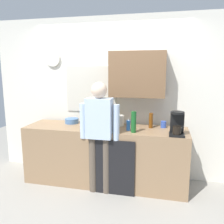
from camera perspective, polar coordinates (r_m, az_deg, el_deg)
The scene contains 18 objects.
ground_plane at distance 3.61m, azimuth -2.95°, elevation -18.91°, with size 8.00×8.00×0.00m, color #9E998E.
kitchen_counter at distance 3.68m, azimuth -1.72°, elevation -10.59°, with size 2.48×0.64×0.89m, color #937251.
dishwasher_panel at distance 3.35m, azimuth 0.72°, elevation -13.63°, with size 0.56×0.02×0.80m, color black.
back_wall_assembly at distance 3.83m, azimuth 0.55°, elevation 4.37°, with size 4.08×0.42×2.60m.
coffee_maker at distance 3.22m, azimuth 15.74°, elevation -3.01°, with size 0.20×0.20×0.33m.
bottle_green_wine at distance 3.25m, azimuth 5.35°, elevation -2.46°, with size 0.07×0.07×0.30m, color #195923.
bottle_clear_soda at distance 3.39m, azimuth -6.18°, elevation -2.13°, with size 0.09×0.09×0.28m, color #2D8C33.
bottle_olive_oil at distance 3.71m, azimuth -0.51°, elevation -1.18°, with size 0.06×0.06×0.25m, color olive.
bottle_red_vinegar at distance 3.47m, azimuth -4.77°, elevation -2.29°, with size 0.06×0.06×0.22m, color maroon.
bottle_dark_sauce at distance 3.45m, azimuth -0.09°, elevation -2.69°, with size 0.06×0.06×0.18m, color black.
bottle_amber_beer at distance 3.54m, azimuth 9.57°, elevation -2.07°, with size 0.06×0.06×0.23m, color brown.
cup_yellow_cup at distance 3.59m, azimuth -0.60°, elevation -2.94°, with size 0.07×0.07×0.09m, color yellow.
cup_blue_mug at distance 3.61m, azimuth 12.57°, elevation -3.00°, with size 0.08×0.08×0.10m, color #3351B2.
mixing_bowl at distance 3.87m, azimuth -9.87°, elevation -2.15°, with size 0.22×0.22×0.08m, color #4C72A5.
potted_plant at distance 3.71m, azimuth -4.16°, elevation -1.10°, with size 0.15×0.15×0.23m.
dish_soap at distance 3.36m, azimuth 4.05°, elevation -3.28°, with size 0.06×0.06×0.18m.
storage_canister at distance 3.63m, azimuth 1.89°, elevation -2.11°, with size 0.14×0.14×0.17m, color silver.
person_at_sink at distance 3.25m, azimuth -3.11°, elevation -4.17°, with size 0.57×0.22×1.60m.
Camera 1 is at (0.87, -3.02, 1.77)m, focal length 37.08 mm.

